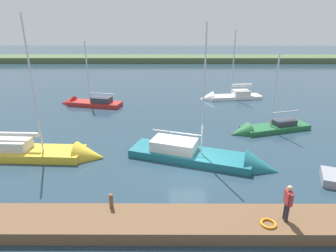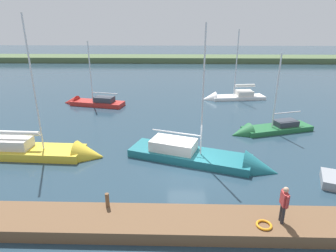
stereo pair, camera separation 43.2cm
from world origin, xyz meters
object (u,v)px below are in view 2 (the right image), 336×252
Objects in this scene: mooring_post_near at (107,200)px; sailboat_near_dock at (228,98)px; sailboat_far_right at (209,161)px; sailboat_outer_mooring at (90,104)px; life_ring_buoy at (264,225)px; sailboat_far_left at (48,153)px; sailboat_behind_pier at (265,131)px; person_on_dock at (284,202)px.

sailboat_near_dock is at bearing -113.08° from mooring_post_near.
mooring_post_near is 0.07× the size of sailboat_far_right.
life_ring_buoy is at bearing 135.69° from sailboat_outer_mooring.
sailboat_far_left reaches higher than sailboat_behind_pier.
sailboat_far_right is 1.34× the size of sailboat_behind_pier.
person_on_dock is at bearing -159.77° from life_ring_buoy.
sailboat_outer_mooring is at bearing -56.86° from life_ring_buoy.
sailboat_near_dock is 22.64m from person_on_dock.
sailboat_far_right is 7.50m from sailboat_behind_pier.
sailboat_outer_mooring is (13.04, -19.98, -0.49)m from life_ring_buoy.
sailboat_behind_pier reaches higher than life_ring_buoy.
mooring_post_near is 0.10× the size of sailboat_behind_pier.
life_ring_buoy is at bearing 55.95° from sailboat_behind_pier.
sailboat_outer_mooring is (0.85, -12.66, -0.07)m from sailboat_far_left.
sailboat_outer_mooring reaches higher than mooring_post_near.
sailboat_outer_mooring is (15.58, 2.84, -0.01)m from sailboat_near_dock.
sailboat_near_dock is (-9.24, -21.69, -0.77)m from mooring_post_near.
sailboat_far_left reaches higher than mooring_post_near.
sailboat_behind_pier reaches higher than person_on_dock.
sailboat_near_dock is 1.14× the size of sailboat_outer_mooring.
life_ring_buoy is 14.24m from sailboat_far_left.
sailboat_far_left is 1.31× the size of sailboat_outer_mooring.
life_ring_buoy is 1.24m from person_on_dock.
sailboat_behind_pier is (-3.64, -12.17, -0.50)m from life_ring_buoy.
life_ring_buoy is 0.09× the size of sailboat_behind_pier.
life_ring_buoy is 22.97m from sailboat_near_dock.
life_ring_buoy is at bearing 75.63° from sailboat_near_dock.
sailboat_far_right is at bearing -69.91° from person_on_dock.
sailboat_near_dock reaches higher than person_on_dock.
sailboat_near_dock is at bearing 95.15° from sailboat_far_right.
sailboat_near_dock reaches higher than sailboat_behind_pier.
sailboat_far_left is (5.49, -6.20, -0.71)m from mooring_post_near.
sailboat_near_dock is 1.21× the size of sailboat_behind_pier.
sailboat_far_right reaches higher than person_on_dock.
person_on_dock is (-12.99, 7.04, 1.33)m from sailboat_far_left.
sailboat_near_dock is 10.71m from sailboat_behind_pier.
sailboat_behind_pier is 4.31× the size of person_on_dock.
person_on_dock is (-13.83, 19.69, 1.40)m from sailboat_outer_mooring.
sailboat_outer_mooring is at bearing 150.10° from sailboat_far_right.
person_on_dock is at bearing 173.61° from mooring_post_near.
life_ring_buoy is at bearing 20.83° from person_on_dock.
sailboat_near_dock is 5.19× the size of person_on_dock.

